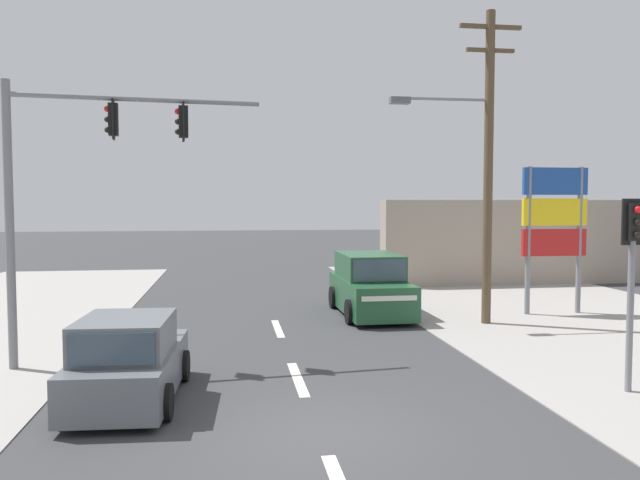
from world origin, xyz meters
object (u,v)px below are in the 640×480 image
at_px(shopping_plaza_sign, 554,219).
at_px(hatchback_oncoming_near, 128,362).
at_px(utility_pole_midground_right, 484,157).
at_px(pedestal_signal_right_kerb, 632,262).
at_px(traffic_signal_mast, 75,171).
at_px(suv_crossing_left, 370,286).

height_order(shopping_plaza_sign, hatchback_oncoming_near, shopping_plaza_sign).
xyz_separation_m(utility_pole_midground_right, shopping_plaza_sign, (2.85, 1.19, -1.80)).
bearing_deg(shopping_plaza_sign, pedestal_signal_right_kerb, -109.75).
relative_size(utility_pole_midground_right, pedestal_signal_right_kerb, 2.49).
height_order(traffic_signal_mast, hatchback_oncoming_near, traffic_signal_mast).
xyz_separation_m(pedestal_signal_right_kerb, hatchback_oncoming_near, (-8.99, 0.82, -1.71)).
bearing_deg(utility_pole_midground_right, traffic_signal_mast, -163.28).
relative_size(shopping_plaza_sign, suv_crossing_left, 1.01).
height_order(utility_pole_midground_right, shopping_plaza_sign, utility_pole_midground_right).
distance_m(traffic_signal_mast, hatchback_oncoming_near, 4.58).
relative_size(pedestal_signal_right_kerb, shopping_plaza_sign, 0.77).
distance_m(shopping_plaza_sign, suv_crossing_left, 6.10).
bearing_deg(utility_pole_midground_right, hatchback_oncoming_near, -147.12).
bearing_deg(shopping_plaza_sign, utility_pole_midground_right, -157.38).
bearing_deg(pedestal_signal_right_kerb, shopping_plaza_sign, 70.25).
height_order(utility_pole_midground_right, suv_crossing_left, utility_pole_midground_right).
xyz_separation_m(utility_pole_midground_right, hatchback_oncoming_near, (-8.93, -5.77, -4.08)).
xyz_separation_m(traffic_signal_mast, hatchback_oncoming_near, (1.43, -2.66, -3.44)).
distance_m(pedestal_signal_right_kerb, suv_crossing_left, 9.15).
bearing_deg(traffic_signal_mast, hatchback_oncoming_near, -61.76).
bearing_deg(pedestal_signal_right_kerb, suv_crossing_left, 108.66).
distance_m(utility_pole_midground_right, shopping_plaza_sign, 3.58).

